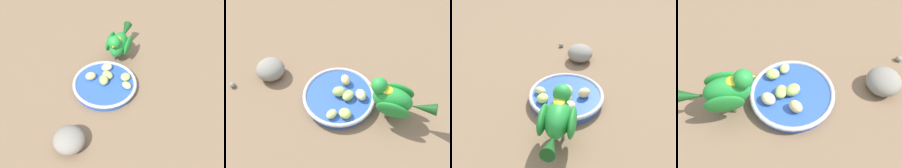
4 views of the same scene
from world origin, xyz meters
The scene contains 11 objects.
ground_plane centered at (0.00, 0.00, 0.00)m, with size 4.00×4.00×0.00m, color #7A6047.
feeding_bowl centered at (-0.02, 0.00, 0.02)m, with size 0.22×0.22×0.03m.
apple_piece_0 centered at (-0.01, 0.03, 0.03)m, with size 0.04×0.03×0.02m, color #B2CC66.
apple_piece_1 centered at (-0.02, 0.00, 0.04)m, with size 0.04×0.03×0.03m, color #B2CC66.
apple_piece_2 centered at (-0.02, 0.06, 0.04)m, with size 0.04×0.03×0.02m, color beige.
apple_piece_3 centered at (0.05, 0.03, 0.03)m, with size 0.04×0.03×0.02m, color #B2CC66.
apple_piece_4 centered at (-0.07, 0.01, 0.04)m, with size 0.04×0.03×0.03m, color #E5C67F.
apple_piece_5 centered at (0.06, -0.01, 0.03)m, with size 0.03×0.02×0.02m, color #C6D17A.
parrot centered at (0.01, 0.15, 0.08)m, with size 0.10×0.19×0.13m.
rock_large centered at (-0.08, -0.23, 0.03)m, with size 0.09×0.09×0.06m, color gray.
pebble_0 centered at (-0.02, -0.34, 0.01)m, with size 0.02×0.02×0.02m, color gray.
Camera 4 is at (-0.34, 0.14, 0.52)m, focal length 38.90 mm.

